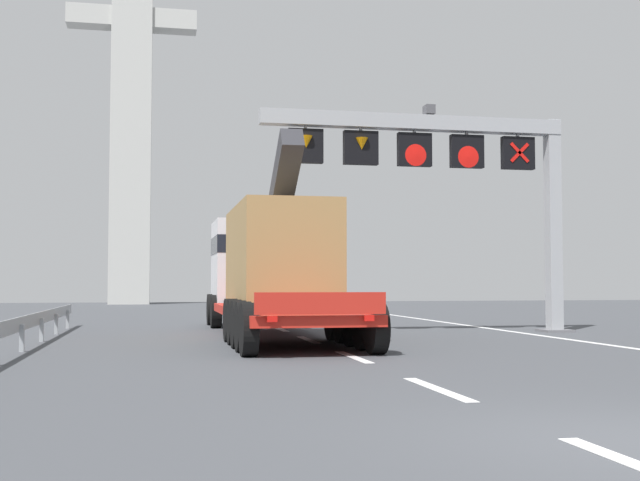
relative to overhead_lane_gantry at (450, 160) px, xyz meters
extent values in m
plane|color=#424449|center=(-4.10, -15.86, -5.21)|extent=(112.00, 112.00, 0.00)
cube|color=silver|center=(-4.69, -11.89, -5.21)|extent=(0.20, 2.60, 0.01)
cube|color=silver|center=(-4.69, -6.90, -5.21)|extent=(0.20, 2.60, 0.01)
cube|color=silver|center=(-4.69, -1.91, -5.21)|extent=(0.20, 2.60, 0.01)
cube|color=silver|center=(-4.69, 3.08, -5.21)|extent=(0.20, 2.60, 0.01)
cube|color=silver|center=(-4.69, 8.07, -5.21)|extent=(0.20, 2.60, 0.01)
cube|color=silver|center=(-4.69, 13.06, -5.21)|extent=(0.20, 2.60, 0.01)
cube|color=silver|center=(-4.69, 18.05, -5.21)|extent=(0.20, 2.60, 0.01)
cube|color=silver|center=(-4.69, 23.04, -5.21)|extent=(0.20, 2.60, 0.01)
cube|color=silver|center=(2.10, -3.86, -5.21)|extent=(0.20, 63.00, 0.01)
cube|color=#9EA0A5|center=(3.35, 0.00, -1.94)|extent=(0.40, 0.40, 6.55)
cube|color=slate|center=(3.35, 0.00, -5.17)|extent=(0.90, 0.90, 0.08)
cube|color=#9EA0A5|center=(-1.11, 0.00, 1.08)|extent=(9.32, 0.44, 0.44)
cube|color=#4C4C51|center=(-0.64, 0.00, 1.48)|extent=(0.28, 0.40, 0.28)
cube|color=black|center=(2.21, 0.00, 0.26)|extent=(1.03, 0.24, 1.00)
cube|color=#9EA0A5|center=(2.21, 0.00, 0.81)|extent=(0.08, 0.08, 0.16)
cube|color=red|center=(2.21, -0.13, 0.26)|extent=(0.62, 0.02, 0.62)
cube|color=red|center=(2.21, -0.13, 0.26)|extent=(0.62, 0.02, 0.62)
cube|color=black|center=(0.55, 0.00, 0.26)|extent=(1.03, 0.24, 1.00)
cube|color=#9EA0A5|center=(0.55, 0.00, 0.81)|extent=(0.08, 0.08, 0.16)
cone|color=red|center=(0.55, -0.13, 0.09)|extent=(0.66, 0.02, 0.66)
cube|color=black|center=(-1.11, 0.00, 0.26)|extent=(1.03, 0.24, 1.00)
cube|color=#9EA0A5|center=(-1.11, 0.00, 0.81)|extent=(0.08, 0.08, 0.16)
cone|color=red|center=(-1.11, -0.13, 0.09)|extent=(0.66, 0.02, 0.66)
cube|color=black|center=(-2.77, 0.00, 0.26)|extent=(1.03, 0.24, 1.00)
cube|color=#9EA0A5|center=(-2.77, 0.00, 0.81)|extent=(0.08, 0.08, 0.16)
cone|color=orange|center=(-2.77, -0.13, 0.36)|extent=(0.37, 0.37, 0.35)
cube|color=black|center=(-4.42, 0.00, 0.26)|extent=(1.03, 0.24, 1.00)
cube|color=#9EA0A5|center=(-4.42, 0.00, 0.81)|extent=(0.08, 0.08, 0.16)
cone|color=orange|center=(-4.42, -0.13, 0.36)|extent=(0.37, 0.37, 0.35)
cube|color=red|center=(-5.40, -1.84, -4.48)|extent=(2.81, 10.40, 0.24)
cube|color=red|center=(-5.41, -7.12, -4.11)|extent=(2.66, 0.08, 0.44)
cylinder|color=black|center=(-6.76, -6.33, -4.66)|extent=(0.32, 1.10, 1.10)
cylinder|color=black|center=(-4.06, -6.34, -4.66)|extent=(0.32, 1.10, 1.10)
cylinder|color=black|center=(-6.75, -5.28, -4.66)|extent=(0.32, 1.10, 1.10)
cylinder|color=black|center=(-4.05, -5.29, -4.66)|extent=(0.32, 1.10, 1.10)
cylinder|color=black|center=(-6.75, -4.23, -4.66)|extent=(0.32, 1.10, 1.10)
cylinder|color=black|center=(-4.05, -4.24, -4.66)|extent=(0.32, 1.10, 1.10)
cylinder|color=black|center=(-6.75, -3.18, -4.66)|extent=(0.32, 1.10, 1.10)
cylinder|color=black|center=(-4.05, -3.19, -4.66)|extent=(0.32, 1.10, 1.10)
cylinder|color=black|center=(-6.75, -2.13, -4.66)|extent=(0.32, 1.10, 1.10)
cylinder|color=black|center=(-4.05, -2.14, -4.66)|extent=(0.32, 1.10, 1.10)
cube|color=silver|center=(-5.39, 5.26, -3.11)|extent=(2.58, 3.20, 3.10)
cube|color=black|center=(-5.39, 5.26, -2.42)|extent=(2.61, 3.22, 0.60)
cylinder|color=black|center=(-6.68, 6.15, -4.66)|extent=(0.34, 1.10, 1.10)
cylinder|color=black|center=(-4.10, 6.14, -4.66)|extent=(0.34, 1.10, 1.10)
cylinder|color=black|center=(-6.68, 4.15, -4.66)|extent=(0.34, 1.10, 1.10)
cylinder|color=black|center=(-4.11, 4.14, -4.66)|extent=(0.34, 1.10, 1.10)
cube|color=#9E7A47|center=(-5.40, -1.44, -3.01)|extent=(2.39, 5.72, 2.70)
cube|color=#2D2D33|center=(-5.40, -2.29, -1.06)|extent=(0.56, 2.94, 2.29)
cube|color=red|center=(-6.39, -7.15, -4.41)|extent=(0.20, 0.06, 0.12)
cube|color=red|center=(-4.43, -7.16, -4.41)|extent=(0.20, 0.06, 0.12)
cube|color=#999EA3|center=(-11.55, -5.75, -4.61)|extent=(0.04, 24.22, 0.32)
cube|color=#999EA3|center=(-11.49, -4.24, -4.91)|extent=(0.10, 0.10, 0.60)
cube|color=#999EA3|center=(-11.49, -1.21, -4.91)|extent=(0.10, 0.10, 0.60)
cube|color=#999EA3|center=(-11.49, 1.82, -4.91)|extent=(0.10, 0.10, 0.60)
cube|color=#999EA3|center=(-11.49, 4.84, -4.91)|extent=(0.10, 0.10, 0.60)
cube|color=#B7B7B2|center=(-10.56, 35.03, 11.10)|extent=(2.80, 2.00, 32.63)
cube|color=#B7B7B2|center=(-10.56, 35.03, 15.02)|extent=(9.00, 1.60, 1.40)
camera|label=1|loc=(-8.59, -22.81, -3.70)|focal=45.17mm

